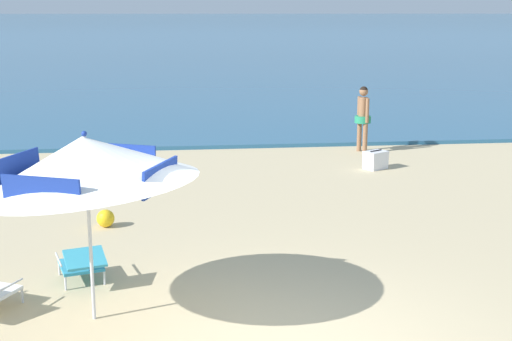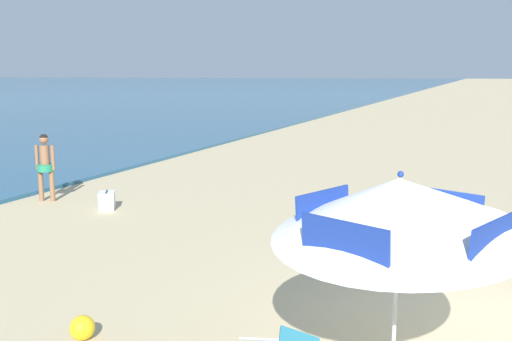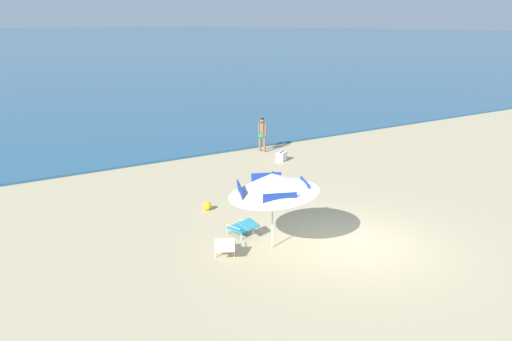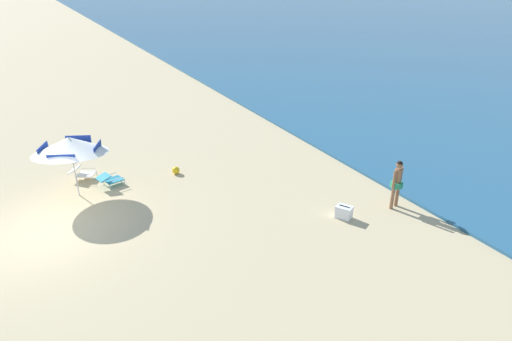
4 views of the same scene
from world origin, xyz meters
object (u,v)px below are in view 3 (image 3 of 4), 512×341
at_px(beach_umbrella_striped_main, 273,183).
at_px(person_standing_near_shore, 262,132).
at_px(beach_ball, 207,206).
at_px(lounge_chair_beside_umbrella, 243,227).
at_px(lounge_chair_under_umbrella, 225,246).
at_px(cooler_box, 282,157).

bearing_deg(beach_umbrella_striped_main, person_standing_near_shore, 58.46).
height_order(person_standing_near_shore, beach_ball, person_standing_near_shore).
bearing_deg(beach_umbrella_striped_main, lounge_chair_beside_umbrella, 103.22).
height_order(lounge_chair_under_umbrella, person_standing_near_shore, person_standing_near_shore).
height_order(person_standing_near_shore, cooler_box, person_standing_near_shore).
xyz_separation_m(beach_umbrella_striped_main, person_standing_near_shore, (5.59, 9.11, -0.90)).
bearing_deg(lounge_chair_under_umbrella, beach_ball, 70.84).
xyz_separation_m(person_standing_near_shore, beach_ball, (-5.79, -5.58, -0.81)).
relative_size(person_standing_near_shore, beach_ball, 5.63).
distance_m(person_standing_near_shore, cooler_box, 2.04).
height_order(lounge_chair_beside_umbrella, cooler_box, lounge_chair_beside_umbrella).
height_order(beach_umbrella_striped_main, person_standing_near_shore, beach_umbrella_striped_main).
xyz_separation_m(lounge_chair_beside_umbrella, person_standing_near_shore, (5.85, 8.00, 0.67)).
distance_m(beach_umbrella_striped_main, lounge_chair_under_umbrella, 2.09).
bearing_deg(person_standing_near_shore, beach_ball, -136.07).
xyz_separation_m(person_standing_near_shore, cooler_box, (-0.19, -1.89, -0.75)).
relative_size(lounge_chair_under_umbrella, beach_ball, 3.51).
bearing_deg(lounge_chair_beside_umbrella, beach_umbrella_striped_main, -76.78).
height_order(beach_umbrella_striped_main, lounge_chair_under_umbrella, beach_umbrella_striped_main).
xyz_separation_m(lounge_chair_under_umbrella, cooler_box, (6.73, 6.94, -0.07)).
distance_m(beach_umbrella_striped_main, beach_ball, 3.93).
xyz_separation_m(lounge_chair_under_umbrella, person_standing_near_shore, (6.92, 8.83, 0.68)).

